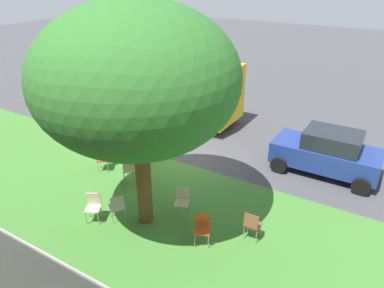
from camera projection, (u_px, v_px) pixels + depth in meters
name	position (u px, v px, depth m)	size (l,w,h in m)	color
ground	(183.00, 160.00, 14.18)	(80.00, 80.00, 0.00)	#424247
grass_verge	(130.00, 201.00, 11.72)	(48.00, 6.00, 0.01)	#3D752D
street_tree	(137.00, 80.00, 8.97)	(5.22, 5.22, 6.23)	brown
chair_0	(252.00, 224.00, 9.85)	(0.44, 0.44, 0.88)	brown
chair_1	(93.00, 205.00, 10.64)	(0.56, 0.57, 0.88)	beige
chair_2	(103.00, 157.00, 13.35)	(0.57, 0.58, 0.88)	#B7332D
chair_3	(117.00, 206.00, 10.60)	(0.58, 0.58, 0.88)	#ADA393
chair_4	(202.00, 226.00, 9.75)	(0.55, 0.56, 0.88)	#C64C1E
chair_5	(182.00, 199.00, 10.90)	(0.54, 0.55, 0.88)	beige
chair_6	(130.00, 157.00, 13.34)	(0.56, 0.57, 0.88)	beige
chair_7	(129.00, 169.00, 12.55)	(0.59, 0.59, 0.88)	beige
parked_car	(327.00, 152.00, 12.98)	(3.70, 1.92, 1.65)	navy
school_bus	(140.00, 78.00, 18.33)	(10.40, 2.80, 2.88)	yellow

